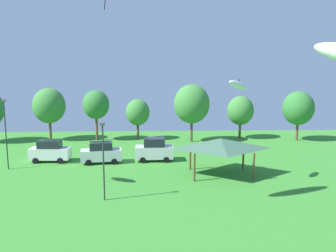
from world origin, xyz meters
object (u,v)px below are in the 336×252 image
treeline_tree_6 (298,108)px  treeline_tree_1 (49,106)px  parked_car_leftmost (50,151)px  treeline_tree_3 (138,112)px  light_post_0 (103,157)px  kite_flying_7 (239,85)px  parked_car_second_from_left (101,153)px  treeline_tree_4 (192,104)px  park_pavilion (221,144)px  treeline_tree_5 (240,111)px  light_post_2 (6,131)px  treeline_tree_2 (96,105)px  parked_car_third_from_left (154,150)px

treeline_tree_6 → treeline_tree_1: bearing=177.5°
parked_car_leftmost → treeline_tree_3: bearing=55.2°
light_post_0 → kite_flying_7: bearing=17.9°
treeline_tree_3 → light_post_0: bearing=-93.6°
treeline_tree_6 → parked_car_second_from_left: bearing=-156.4°
treeline_tree_4 → parked_car_second_from_left: bearing=-134.8°
light_post_0 → treeline_tree_1: treeline_tree_1 is taller
treeline_tree_1 → treeline_tree_4: bearing=-5.5°
kite_flying_7 → park_pavilion: (-0.90, 2.76, -5.69)m
treeline_tree_3 → treeline_tree_5: 15.00m
park_pavilion → treeline_tree_3: (-8.77, 17.64, 0.89)m
light_post_0 → treeline_tree_6: bearing=42.9°
light_post_2 → treeline_tree_5: size_ratio=1.15×
treeline_tree_6 → treeline_tree_2: bearing=177.5°
parked_car_third_from_left → treeline_tree_1: size_ratio=0.56×
light_post_2 → treeline_tree_6: size_ratio=1.01×
light_post_0 → treeline_tree_2: treeline_tree_2 is taller
treeline_tree_3 → treeline_tree_6: (22.82, -1.42, 0.67)m
parked_car_third_from_left → treeline_tree_6: 23.33m
parked_car_second_from_left → treeline_tree_4: (10.98, 11.06, 4.18)m
kite_flying_7 → treeline_tree_1: bearing=137.3°
treeline_tree_1 → parked_car_third_from_left: bearing=-39.4°
light_post_0 → treeline_tree_1: bearing=114.6°
parked_car_third_from_left → treeline_tree_5: 18.02m
treeline_tree_5 → parked_car_leftmost: bearing=-152.7°
kite_flying_7 → light_post_0: bearing=-162.1°
light_post_0 → treeline_tree_6: treeline_tree_6 is taller
parked_car_second_from_left → treeline_tree_4: size_ratio=0.56×
light_post_0 → treeline_tree_5: (16.52, 24.42, 0.64)m
light_post_2 → parked_car_leftmost: bearing=39.1°
light_post_0 → treeline_tree_3: 24.07m
light_post_0 → parked_car_leftmost: bearing=122.5°
parked_car_leftmost → light_post_2: bearing=-138.6°
light_post_2 → treeline_tree_1: (0.04, 15.02, 0.98)m
parked_car_third_from_left → treeline_tree_6: treeline_tree_6 is taller
kite_flying_7 → park_pavilion: size_ratio=0.35×
parked_car_third_from_left → kite_flying_7: bearing=-50.2°
park_pavilion → treeline_tree_3: bearing=116.4°
treeline_tree_2 → light_post_2: bearing=-114.5°
light_post_2 → treeline_tree_5: bearing=29.0°
light_post_0 → parked_car_second_from_left: bearing=99.5°
park_pavilion → parked_car_leftmost: bearing=162.7°
parked_car_second_from_left → treeline_tree_2: bearing=93.7°
park_pavilion → parked_car_second_from_left: bearing=158.5°
parked_car_third_from_left → light_post_0: light_post_0 is taller
light_post_0 → treeline_tree_2: 24.31m
light_post_2 → treeline_tree_6: 37.91m
park_pavilion → light_post_2: (-21.38, 2.75, 0.91)m
parked_car_third_from_left → treeline_tree_4: bearing=61.5°
parked_car_second_from_left → treeline_tree_1: (-9.19, 12.99, 3.82)m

